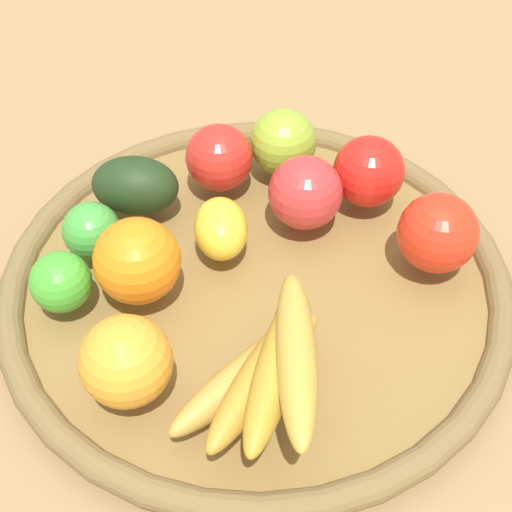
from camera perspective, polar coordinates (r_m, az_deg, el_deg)
name	(u,v)px	position (r m, az deg, el deg)	size (l,w,h in m)	color
ground_plane	(256,297)	(0.70, 0.00, -3.01)	(2.40, 2.40, 0.00)	olive
basket	(256,285)	(0.68, 0.00, -2.13)	(0.45, 0.45, 0.03)	olive
apple_1	(305,193)	(0.70, 3.66, 4.68)	(0.07, 0.07, 0.07)	red
orange_0	(138,264)	(0.64, -8.70, -0.60)	(0.07, 0.07, 0.07)	orange
banana_bunch	(270,367)	(0.57, 1.02, -8.13)	(0.15, 0.16, 0.07)	#B88E3C
apple_4	(438,233)	(0.67, 13.22, 1.65)	(0.07, 0.07, 0.07)	red
apple_2	(283,142)	(0.75, 2.00, 8.38)	(0.06, 0.06, 0.06)	#8BB030
lime_0	(91,230)	(0.69, -12.02, 1.85)	(0.05, 0.05, 0.05)	green
apple_0	(219,158)	(0.74, -2.73, 7.24)	(0.06, 0.06, 0.06)	red
lemon_0	(221,229)	(0.68, -2.60, 2.03)	(0.06, 0.05, 0.05)	yellow
apple_3	(369,171)	(0.73, 8.28, 6.17)	(0.07, 0.07, 0.07)	red
orange_1	(126,361)	(0.58, -9.54, -7.65)	(0.07, 0.07, 0.07)	orange
avocado	(135,186)	(0.72, -8.87, 5.13)	(0.08, 0.05, 0.05)	#1F3417
lime_1	(61,280)	(0.65, -14.17, -1.73)	(0.05, 0.05, 0.05)	green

